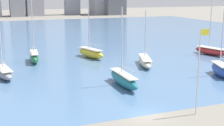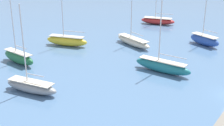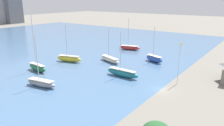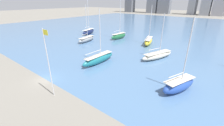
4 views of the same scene
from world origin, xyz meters
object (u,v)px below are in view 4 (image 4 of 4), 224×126
Objects in this scene: sailboat_gray at (86,39)px; sailboat_blue at (179,85)px; sailboat_cream at (157,55)px; sailboat_navy at (88,32)px; sailboat_yellow at (148,41)px; flag_pole at (48,62)px; sailboat_green at (119,36)px; sailboat_teal at (99,59)px.

sailboat_gray reaches higher than sailboat_blue.
sailboat_blue is at bearing -29.35° from sailboat_gray.
sailboat_gray is at bearing -161.52° from sailboat_cream.
sailboat_navy is at bearing 123.84° from sailboat_gray.
sailboat_cream is 13.74m from sailboat_yellow.
flag_pole is at bearing -65.02° from sailboat_navy.
sailboat_yellow is at bearing 144.92° from sailboat_cream.
flag_pole is 0.74× the size of sailboat_navy.
sailboat_gray is at bearing -116.63° from sailboat_green.
sailboat_teal is at bearing -111.37° from sailboat_yellow.
sailboat_navy reaches higher than flag_pole.
sailboat_navy is (-30.00, 35.51, -4.52)m from flag_pole.
sailboat_gray is 1.00× the size of sailboat_yellow.
sailboat_gray is at bearing -167.77° from sailboat_yellow.
sailboat_blue is 14.86m from sailboat_cream.
sailboat_teal is (-3.54, 13.98, -4.59)m from flag_pole.
sailboat_gray reaches higher than sailboat_cream.
sailboat_cream is at bearing -30.83° from sailboat_navy.
sailboat_green is 25.08m from sailboat_teal.
sailboat_teal is at bearing 104.23° from flag_pole.
sailboat_gray is at bearing -179.37° from sailboat_blue.
sailboat_yellow is at bearing 86.14° from sailboat_teal.
flag_pole is 0.85× the size of sailboat_teal.
flag_pole is at bearing -104.15° from sailboat_yellow.
sailboat_green is 1.17× the size of sailboat_navy.
sailboat_navy is at bearing 165.30° from sailboat_yellow.
sailboat_cream reaches higher than flag_pole.
sailboat_green is at bearing 115.84° from sailboat_teal.
sailboat_green is 1.41× the size of sailboat_blue.
sailboat_cream is at bearing 50.30° from sailboat_teal.
sailboat_yellow is (1.75, 22.65, 0.02)m from sailboat_teal.
sailboat_gray is (-20.87, 25.97, -4.74)m from flag_pole.
sailboat_green is at bearing 161.41° from sailboat_blue.
flag_pole is 20.48m from sailboat_blue.
sailboat_navy is (-44.84, 22.15, 0.01)m from sailboat_blue.
sailboat_teal is at bearing -44.61° from sailboat_gray.
sailboat_gray is 27.00m from sailboat_cream.
sailboat_yellow is (-1.80, 36.63, -4.57)m from flag_pole.
sailboat_navy is 1.27× the size of sailboat_cream.
sailboat_blue is (29.10, -23.29, -0.07)m from sailboat_green.
sailboat_blue reaches higher than sailboat_cream.
sailboat_yellow is (28.20, 1.11, -0.04)m from sailboat_navy.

